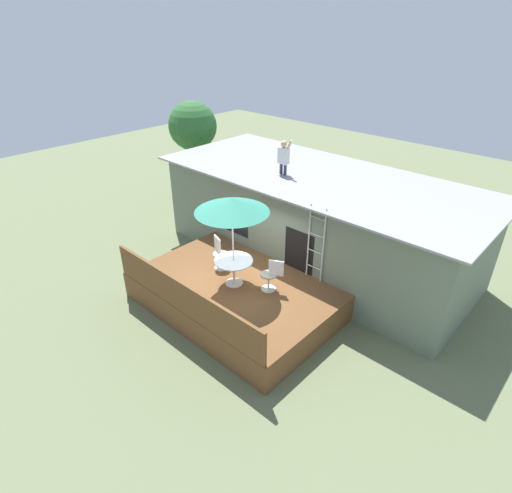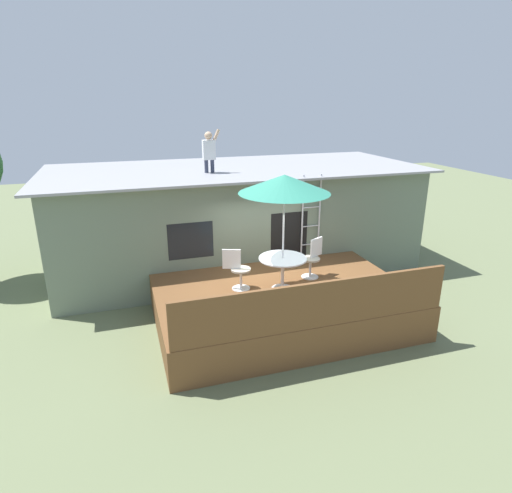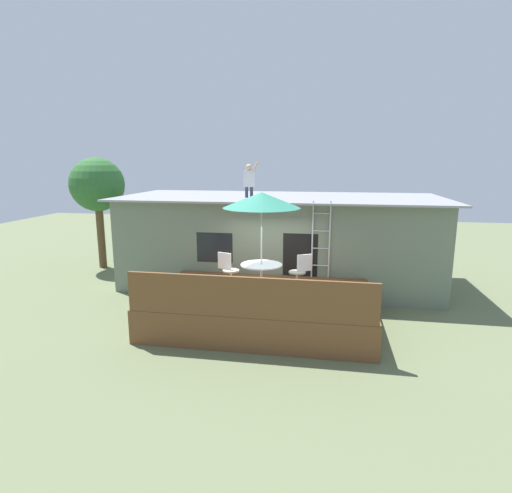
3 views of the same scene
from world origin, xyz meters
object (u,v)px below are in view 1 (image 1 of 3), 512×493
patio_umbrella (232,205)px  backyard_tree (193,127)px  patio_chair_left (220,253)px  patio_table (234,265)px  person_figure (284,155)px  step_ladder (316,244)px  patio_chair_right (271,275)px

patio_umbrella → backyard_tree: bearing=147.0°
patio_chair_left → backyard_tree: size_ratio=0.22×
patio_table → backyard_tree: backyard_tree is taller
patio_chair_left → backyard_tree: 7.68m
person_figure → backyard_tree: 6.33m
patio_umbrella → patio_chair_left: (-0.92, 0.33, -1.89)m
patio_table → step_ladder: size_ratio=0.47×
person_figure → patio_chair_right: size_ratio=1.21×
patio_chair_right → backyard_tree: size_ratio=0.22×
person_figure → backyard_tree: backyard_tree is taller
step_ladder → backyard_tree: 9.02m
person_figure → patio_chair_left: person_figure is taller
patio_umbrella → person_figure: (-0.89, 3.09, 0.40)m
person_figure → patio_umbrella: bearing=-73.9°
patio_chair_right → person_figure: bearing=-82.0°
person_figure → patio_table: bearing=-73.9°
patio_umbrella → backyard_tree: size_ratio=0.60×
patio_umbrella → patio_chair_right: patio_umbrella is taller
patio_umbrella → patio_chair_left: patio_umbrella is taller
person_figure → patio_chair_left: bearing=-90.7°
patio_umbrella → patio_chair_right: (0.93, 0.47, -1.89)m
person_figure → backyard_tree: (-6.14, 1.48, -0.38)m
step_ladder → patio_chair_right: 1.48m
person_figure → patio_chair_left: size_ratio=1.21×
person_figure → patio_chair_left: (-0.04, -2.76, -2.29)m
backyard_tree → patio_chair_right: bearing=-27.2°
patio_table → backyard_tree: 8.58m
patio_table → patio_chair_left: size_ratio=1.13×
person_figure → patio_chair_right: (1.82, -2.62, -2.29)m
step_ladder → person_figure: bearing=149.2°
backyard_tree → person_figure: bearing=-13.6°
patio_umbrella → backyard_tree: (-7.03, 4.57, 0.02)m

